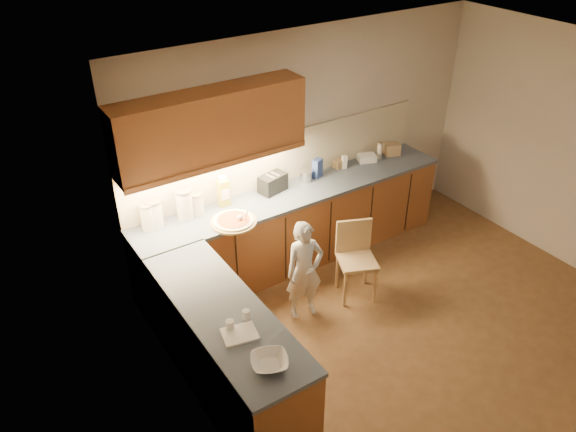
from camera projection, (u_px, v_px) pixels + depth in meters
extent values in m
plane|color=brown|center=(420.00, 330.00, 5.64)|extent=(4.50, 4.50, 0.00)
cube|color=beige|center=(308.00, 142.00, 6.38)|extent=(4.50, 0.04, 2.60)
cube|color=beige|center=(208.00, 316.00, 3.91)|extent=(0.04, 4.00, 2.60)
cube|color=white|center=(462.00, 77.00, 4.27)|extent=(4.50, 4.00, 0.04)
cube|color=#94562B|center=(295.00, 227.00, 6.44)|extent=(3.75, 0.60, 0.88)
cube|color=#94562B|center=(227.00, 352.00, 4.79)|extent=(0.60, 2.00, 0.88)
cube|color=#424E5F|center=(295.00, 193.00, 6.20)|extent=(3.77, 0.62, 0.04)
cube|color=#424E5F|center=(223.00, 311.00, 4.55)|extent=(0.62, 2.02, 0.04)
cube|color=black|center=(184.00, 288.00, 5.52)|extent=(0.02, 0.01, 0.80)
cube|color=black|center=(237.00, 267.00, 5.80)|extent=(0.02, 0.01, 0.80)
cube|color=black|center=(286.00, 249.00, 6.08)|extent=(0.02, 0.01, 0.80)
cube|color=black|center=(330.00, 232.00, 6.36)|extent=(0.02, 0.01, 0.80)
cube|color=black|center=(371.00, 217.00, 6.63)|extent=(0.02, 0.01, 0.80)
cube|color=black|center=(408.00, 203.00, 6.91)|extent=(0.02, 0.01, 0.80)
cube|color=beige|center=(281.00, 158.00, 6.24)|extent=(3.75, 0.02, 0.58)
cube|color=#94562B|center=(211.00, 126.00, 5.37)|extent=(1.95, 0.35, 0.70)
cube|color=#94562B|center=(222.00, 166.00, 5.43)|extent=(1.95, 0.02, 0.06)
cylinder|color=tan|center=(234.00, 222.00, 5.63)|extent=(0.47, 0.47, 0.02)
cylinder|color=beige|center=(233.00, 220.00, 5.62)|extent=(0.41, 0.41, 0.02)
cylinder|color=#B84218|center=(233.00, 219.00, 5.62)|extent=(0.33, 0.33, 0.01)
sphere|color=white|center=(240.00, 218.00, 5.61)|extent=(0.06, 0.06, 0.06)
cylinder|color=white|center=(246.00, 216.00, 5.57)|extent=(0.03, 0.11, 0.19)
imported|color=silver|center=(304.00, 271.00, 5.58)|extent=(0.44, 0.33, 1.09)
cylinder|color=tan|center=(345.00, 290.00, 5.84)|extent=(0.03, 0.03, 0.43)
cylinder|color=tan|center=(375.00, 286.00, 5.89)|extent=(0.03, 0.03, 0.43)
cylinder|color=tan|center=(337.00, 271.00, 6.11)|extent=(0.03, 0.03, 0.43)
cylinder|color=tan|center=(366.00, 268.00, 6.16)|extent=(0.03, 0.03, 0.43)
cube|color=tan|center=(357.00, 261.00, 5.88)|extent=(0.50, 0.50, 0.04)
cube|color=tan|center=(354.00, 235.00, 5.92)|extent=(0.36, 0.18, 0.38)
imported|color=white|center=(270.00, 362.00, 4.01)|extent=(0.35, 0.35, 0.07)
cylinder|color=silver|center=(147.00, 218.00, 5.47)|extent=(0.13, 0.13, 0.27)
cylinder|color=gray|center=(145.00, 205.00, 5.39)|extent=(0.14, 0.14, 0.02)
cylinder|color=white|center=(155.00, 214.00, 5.52)|extent=(0.16, 0.16, 0.27)
cylinder|color=gray|center=(153.00, 201.00, 5.44)|extent=(0.17, 0.17, 0.02)
cylinder|color=beige|center=(185.00, 205.00, 5.63)|extent=(0.17, 0.17, 0.31)
cylinder|color=gray|center=(183.00, 191.00, 5.54)|extent=(0.18, 0.18, 0.02)
cylinder|color=silver|center=(197.00, 204.00, 5.72)|extent=(0.14, 0.14, 0.23)
cylinder|color=gray|center=(196.00, 194.00, 5.66)|extent=(0.15, 0.15, 0.02)
cube|color=#AEA222|center=(224.00, 193.00, 5.85)|extent=(0.12, 0.09, 0.29)
cube|color=white|center=(223.00, 178.00, 5.76)|extent=(0.07, 0.05, 0.05)
cube|color=black|center=(273.00, 183.00, 6.14)|extent=(0.34, 0.24, 0.20)
cube|color=#A6A6AB|center=(270.00, 176.00, 6.06)|extent=(0.06, 0.14, 0.00)
cube|color=#A6A6AB|center=(275.00, 174.00, 6.11)|extent=(0.06, 0.14, 0.00)
cylinder|color=#B4B3B9|center=(306.00, 176.00, 6.37)|extent=(0.15, 0.15, 0.11)
cylinder|color=#B4B3B9|center=(306.00, 171.00, 6.34)|extent=(0.16, 0.16, 0.01)
cube|color=#314A94|center=(317.00, 168.00, 6.41)|extent=(0.13, 0.11, 0.22)
cube|color=#977B51|center=(340.00, 163.00, 6.66)|extent=(0.14, 0.10, 0.10)
cube|color=white|center=(344.00, 162.00, 6.62)|extent=(0.07, 0.07, 0.16)
cube|color=silver|center=(367.00, 158.00, 6.80)|extent=(0.25, 0.21, 0.08)
cylinder|color=beige|center=(380.00, 151.00, 6.84)|extent=(0.06, 0.06, 0.20)
cylinder|color=gray|center=(380.00, 143.00, 6.78)|extent=(0.07, 0.07, 0.01)
cube|color=tan|center=(392.00, 149.00, 6.94)|extent=(0.22, 0.20, 0.14)
cube|color=white|center=(240.00, 334.00, 4.28)|extent=(0.30, 0.26, 0.02)
cylinder|color=white|center=(230.00, 325.00, 4.31)|extent=(0.07, 0.07, 0.09)
cylinder|color=silver|center=(246.00, 315.00, 4.42)|extent=(0.07, 0.07, 0.08)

